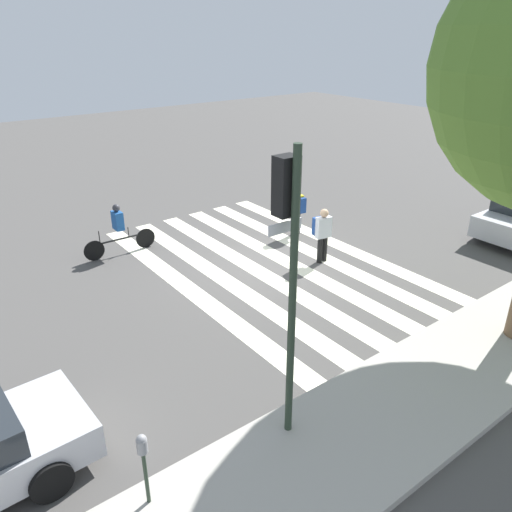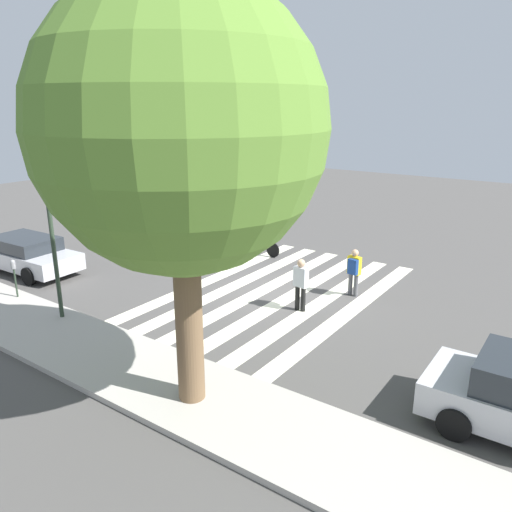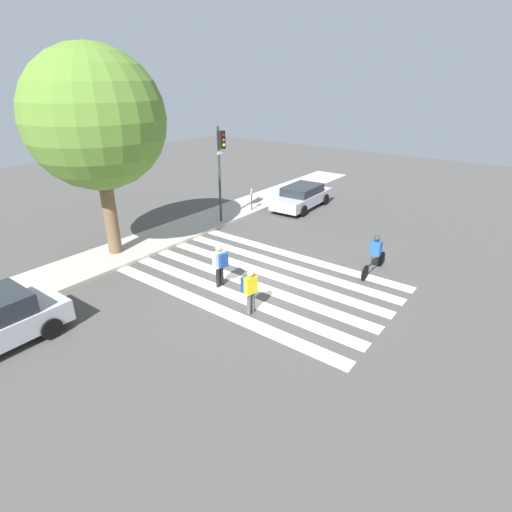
{
  "view_description": "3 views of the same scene",
  "coord_description": "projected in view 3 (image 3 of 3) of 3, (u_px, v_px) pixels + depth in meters",
  "views": [
    {
      "loc": [
        8.18,
        10.27,
        6.29
      ],
      "look_at": [
        1.01,
        0.78,
        0.8
      ],
      "focal_mm": 35.0,
      "sensor_mm": 36.0,
      "label": 1
    },
    {
      "loc": [
        -8.32,
        13.1,
        6.07
      ],
      "look_at": [
        0.82,
        0.1,
        1.15
      ],
      "focal_mm": 35.0,
      "sensor_mm": 36.0,
      "label": 2
    },
    {
      "loc": [
        -10.93,
        -8.09,
        7.04
      ],
      "look_at": [
        -0.36,
        -0.05,
        1.11
      ],
      "focal_mm": 28.0,
      "sensor_mm": 36.0,
      "label": 3
    }
  ],
  "objects": [
    {
      "name": "ground_plane",
      "position": [
        261.0,
        279.0,
        15.29
      ],
      "size": [
        60.0,
        60.0,
        0.0
      ],
      "primitive_type": "plane",
      "color": "#4C4947"
    },
    {
      "name": "traffic_light",
      "position": [
        221.0,
        158.0,
        19.67
      ],
      "size": [
        0.6,
        0.5,
        4.93
      ],
      "color": "#283828",
      "rests_on": "ground_plane"
    },
    {
      "name": "crosswalk_stripes",
      "position": [
        261.0,
        279.0,
        15.29
      ],
      "size": [
        5.8,
        10.0,
        0.01
      ],
      "color": "#F2EDCC",
      "rests_on": "ground_plane"
    },
    {
      "name": "car_parked_silver_sedan",
      "position": [
        302.0,
        196.0,
        23.4
      ],
      "size": [
        4.57,
        2.06,
        1.33
      ],
      "rotation": [
        0.0,
        0.0,
        0.04
      ],
      "color": "#B7B7BC",
      "rests_on": "ground_plane"
    },
    {
      "name": "street_tree",
      "position": [
        95.0,
        120.0,
        15.11
      ],
      "size": [
        5.34,
        5.34,
        8.29
      ],
      "color": "brown",
      "rests_on": "ground_plane"
    },
    {
      "name": "parking_meter",
      "position": [
        252.0,
        195.0,
        22.49
      ],
      "size": [
        0.15,
        0.15,
        1.38
      ],
      "color": "#283828",
      "rests_on": "ground_plane"
    },
    {
      "name": "pedestrian_adult_blue_shirt",
      "position": [
        220.0,
        263.0,
        14.38
      ],
      "size": [
        0.48,
        0.43,
        1.63
      ],
      "rotation": [
        0.0,
        0.0,
        -0.19
      ],
      "color": "black",
      "rests_on": "ground_plane"
    },
    {
      "name": "cyclist_mid_street",
      "position": [
        375.0,
        253.0,
        15.42
      ],
      "size": [
        2.24,
        0.4,
        1.58
      ],
      "rotation": [
        0.0,
        0.0,
        -0.02
      ],
      "color": "black",
      "rests_on": "ground_plane"
    },
    {
      "name": "pedestrian_adult_yellow_jacket",
      "position": [
        250.0,
        288.0,
        12.71
      ],
      "size": [
        0.46,
        0.41,
        1.57
      ],
      "rotation": [
        0.0,
        0.0,
        2.97
      ],
      "color": "#4C4C51",
      "rests_on": "ground_plane"
    },
    {
      "name": "sidewalk_curb",
      "position": [
        154.0,
        241.0,
        18.71
      ],
      "size": [
        36.0,
        2.5,
        0.14
      ],
      "color": "#ADA89E",
      "rests_on": "ground_plane"
    }
  ]
}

